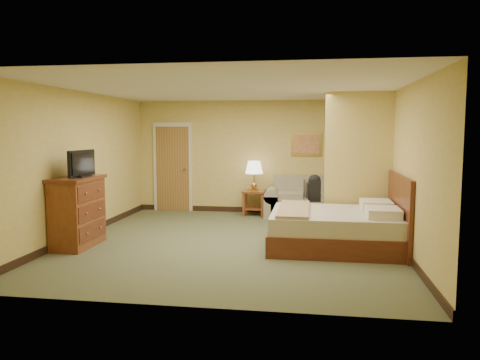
% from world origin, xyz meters
% --- Properties ---
extents(floor, '(6.00, 6.00, 0.00)m').
position_xyz_m(floor, '(0.00, 0.00, 0.00)').
color(floor, '#4E5235').
rests_on(floor, ground).
extents(ceiling, '(6.00, 6.00, 0.00)m').
position_xyz_m(ceiling, '(0.00, 0.00, 2.60)').
color(ceiling, white).
rests_on(ceiling, back_wall).
extents(back_wall, '(5.50, 0.02, 2.60)m').
position_xyz_m(back_wall, '(0.00, 3.00, 1.30)').
color(back_wall, tan).
rests_on(back_wall, floor).
extents(left_wall, '(0.02, 6.00, 2.60)m').
position_xyz_m(left_wall, '(-2.75, 0.00, 1.30)').
color(left_wall, tan).
rests_on(left_wall, floor).
extents(right_wall, '(0.02, 6.00, 2.60)m').
position_xyz_m(right_wall, '(2.75, 0.00, 1.30)').
color(right_wall, tan).
rests_on(right_wall, floor).
extents(partition, '(1.20, 0.15, 2.60)m').
position_xyz_m(partition, '(2.15, 0.93, 1.30)').
color(partition, tan).
rests_on(partition, floor).
extents(door, '(0.94, 0.16, 2.10)m').
position_xyz_m(door, '(-1.95, 2.96, 1.03)').
color(door, beige).
rests_on(door, floor).
extents(baseboard, '(5.50, 0.02, 0.12)m').
position_xyz_m(baseboard, '(0.00, 2.99, 0.06)').
color(baseboard, black).
rests_on(baseboard, floor).
extents(loveseat, '(1.77, 0.82, 0.89)m').
position_xyz_m(loveseat, '(1.19, 2.57, 0.29)').
color(loveseat, gray).
rests_on(loveseat, floor).
extents(side_table, '(0.51, 0.51, 0.56)m').
position_xyz_m(side_table, '(0.04, 2.65, 0.37)').
color(side_table, '#652E16').
rests_on(side_table, floor).
extents(table_lamp, '(0.40, 0.40, 0.66)m').
position_xyz_m(table_lamp, '(0.04, 2.65, 1.07)').
color(table_lamp, '#AE8340').
rests_on(table_lamp, side_table).
extents(coffee_table, '(0.71, 0.71, 0.43)m').
position_xyz_m(coffee_table, '(1.37, 1.22, 0.31)').
color(coffee_table, '#652E16').
rests_on(coffee_table, floor).
extents(wall_picture, '(0.69, 0.04, 0.53)m').
position_xyz_m(wall_picture, '(1.19, 2.97, 1.60)').
color(wall_picture, '#B78E3F').
rests_on(wall_picture, back_wall).
extents(dresser, '(0.57, 1.08, 1.16)m').
position_xyz_m(dresser, '(-2.48, -0.67, 0.58)').
color(dresser, '#652E16').
rests_on(dresser, floor).
extents(tv, '(0.20, 0.71, 0.44)m').
position_xyz_m(tv, '(-2.38, -0.67, 1.36)').
color(tv, black).
rests_on(tv, dresser).
extents(bed, '(2.19, 1.86, 1.21)m').
position_xyz_m(bed, '(1.81, -0.10, 0.33)').
color(bed, '#4D1F12').
rests_on(bed, floor).
extents(backpack, '(0.24, 0.32, 0.50)m').
position_xyz_m(backpack, '(1.38, 1.04, 0.86)').
color(backpack, black).
rests_on(backpack, bed).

